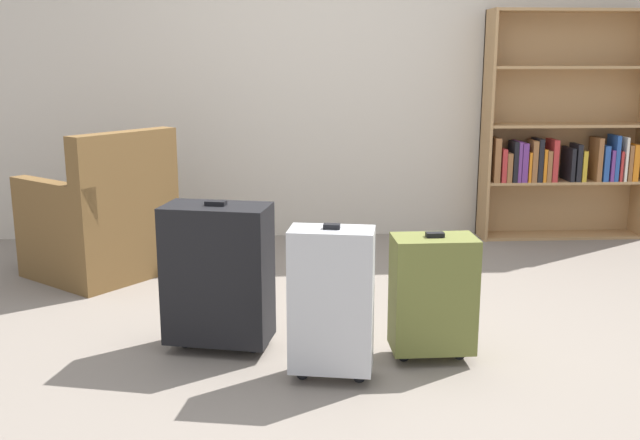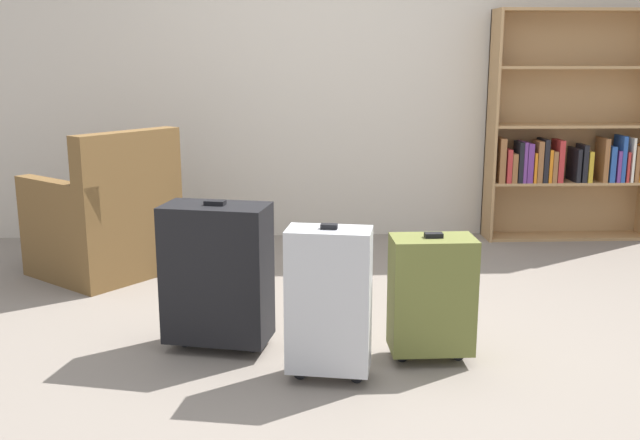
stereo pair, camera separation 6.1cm
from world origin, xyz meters
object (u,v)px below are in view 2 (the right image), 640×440
object	(u,v)px
armchair	(106,224)
suitcase_black	(217,273)
suitcase_olive	(432,294)
bookshelf	(568,137)
suitcase_silver	(329,300)
mug	(190,271)

from	to	relation	value
armchair	suitcase_black	xyz separation A→B (m)	(0.80, -1.22, 0.05)
suitcase_olive	bookshelf	bearing A→B (deg)	57.36
suitcase_silver	suitcase_black	bearing A→B (deg)	144.13
mug	suitcase_black	xyz separation A→B (m)	(0.28, -1.09, 0.32)
suitcase_olive	suitcase_silver	bearing A→B (deg)	-158.26
bookshelf	mug	distance (m)	2.89
suitcase_silver	mug	bearing A→B (deg)	117.94
suitcase_black	armchair	bearing A→B (deg)	123.22
mug	suitcase_silver	distance (m)	1.67
bookshelf	suitcase_olive	bearing A→B (deg)	-122.64
armchair	suitcase_black	distance (m)	1.46
armchair	suitcase_black	size ratio (longest dim) A/B	1.41
bookshelf	suitcase_black	size ratio (longest dim) A/B	2.36
suitcase_olive	armchair	bearing A→B (deg)	141.49
suitcase_olive	suitcase_black	xyz separation A→B (m)	(-0.95, 0.17, 0.06)
bookshelf	armchair	world-z (taller)	bookshelf
mug	suitcase_black	bearing A→B (deg)	-75.70
bookshelf	armchair	distance (m)	3.29
bookshelf	armchair	xyz separation A→B (m)	(-3.16, -0.81, -0.43)
bookshelf	suitcase_silver	distance (m)	3.06
mug	suitcase_silver	world-z (taller)	suitcase_silver
bookshelf	suitcase_black	bearing A→B (deg)	-139.25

